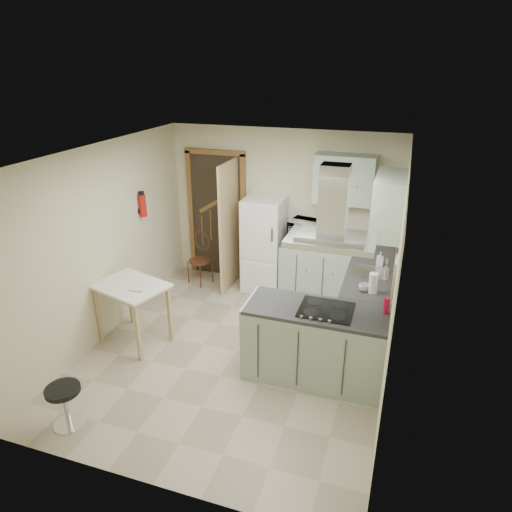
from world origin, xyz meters
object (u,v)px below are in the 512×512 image
(fridge, at_px, (264,245))
(bentwood_chair, at_px, (200,261))
(drop_leaf_table, at_px, (134,313))
(extractor_hood, at_px, (331,240))
(stool, at_px, (66,406))
(microwave, at_px, (309,231))
(peninsula, at_px, (315,343))

(fridge, height_order, bentwood_chair, fridge)
(drop_leaf_table, bearing_deg, extractor_hood, 16.59)
(stool, xyz_separation_m, microwave, (1.68, 3.53, 0.83))
(peninsula, distance_m, stool, 2.70)
(fridge, xyz_separation_m, drop_leaf_table, (-1.14, -1.98, -0.34))
(peninsula, distance_m, drop_leaf_table, 2.37)
(peninsula, height_order, microwave, microwave)
(peninsula, height_order, bentwood_chair, peninsula)
(fridge, bearing_deg, stool, -105.54)
(stool, bearing_deg, peninsula, 34.99)
(peninsula, height_order, stool, peninsula)
(bentwood_chair, bearing_deg, drop_leaf_table, -72.84)
(drop_leaf_table, bearing_deg, microwave, 63.79)
(microwave, bearing_deg, fridge, -168.33)
(drop_leaf_table, distance_m, bentwood_chair, 1.82)
(fridge, height_order, extractor_hood, extractor_hood)
(bentwood_chair, xyz_separation_m, microwave, (1.74, 0.17, 0.66))
(peninsula, bearing_deg, fridge, 121.74)
(stool, bearing_deg, bentwood_chair, 91.14)
(fridge, relative_size, bentwood_chair, 1.90)
(extractor_hood, bearing_deg, peninsula, 180.00)
(peninsula, relative_size, bentwood_chair, 1.97)
(extractor_hood, xyz_separation_m, microwave, (-0.63, 1.99, -0.66))
(extractor_hood, xyz_separation_m, drop_leaf_table, (-2.47, -0.00, -1.31))
(fridge, xyz_separation_m, microwave, (0.70, 0.01, 0.31))
(extractor_hood, distance_m, microwave, 2.19)
(drop_leaf_table, distance_m, microwave, 2.79)
(peninsula, relative_size, stool, 3.37)
(fridge, distance_m, bentwood_chair, 1.12)
(drop_leaf_table, bearing_deg, peninsula, 16.59)
(drop_leaf_table, xyz_separation_m, microwave, (1.84, 1.99, 0.65))
(extractor_hood, distance_m, bentwood_chair, 3.27)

